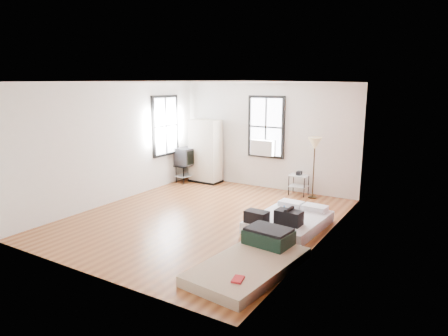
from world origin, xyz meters
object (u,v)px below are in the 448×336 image
Objects in this scene: mattress_bare at (254,258)px; floor_lamp at (315,147)px; wardrobe at (205,151)px; mattress_main at (288,220)px; side_table at (299,179)px; tv_stand at (187,158)px.

floor_lamp reaches higher than mattress_bare.
mattress_bare is 5.59m from wardrobe.
floor_lamp is (-0.29, 2.28, 1.13)m from mattress_main.
mattress_main is 2.46m from side_table.
mattress_main is 1.88m from mattress_bare.
floor_lamp is (0.39, -0.07, 0.87)m from side_table.
mattress_bare is 2.17× the size of tv_stand.
wardrobe is at bearing -178.56° from side_table.
wardrobe is 0.58m from tv_stand.
side_table is 3.30m from tv_stand.
tv_stand is at bearing 155.91° from mattress_main.
floor_lamp is at bearing 100.35° from mattress_main.
mattress_main is 2.56m from floor_lamp.
floor_lamp is at bearing 102.66° from mattress_bare.
tv_stand is at bearing -176.09° from floor_lamp.
side_table reaches higher than mattress_bare.
mattress_bare is 3.47× the size of side_table.
mattress_main is at bearing -31.85° from wardrobe.
mattress_bare is at bearing -80.89° from mattress_main.
mattress_bare is 5.72m from tv_stand.
mattress_bare is at bearing -37.25° from tv_stand.
side_table reaches higher than mattress_main.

